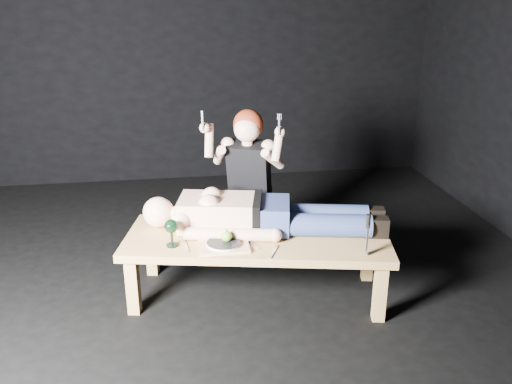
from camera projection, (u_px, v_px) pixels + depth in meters
ground at (228, 286)px, 3.92m from camera, size 5.00×5.00×0.00m
back_wall at (201, 42)px, 5.72m from camera, size 5.00×0.00×5.00m
table at (257, 266)px, 3.73m from camera, size 1.87×1.01×0.45m
lying_man at (266, 211)px, 3.71m from camera, size 1.92×0.92×0.27m
kneeling_woman at (251, 182)px, 4.17m from camera, size 0.88×0.93×1.24m
serving_tray at (224, 246)px, 3.49m from camera, size 0.32×0.23×0.02m
plate at (224, 243)px, 3.49m from camera, size 0.22×0.22×0.02m
apple at (227, 236)px, 3.48m from camera, size 0.07×0.07×0.07m
goblet at (172, 233)px, 3.48m from camera, size 0.11×0.11×0.18m
fork_flat at (186, 246)px, 3.51m from camera, size 0.04×0.19×0.01m
knife_flat at (274, 252)px, 3.43m from camera, size 0.10×0.18×0.01m
spoon_flat at (252, 243)px, 3.54m from camera, size 0.09×0.18×0.01m
carving_knife at (367, 235)px, 3.34m from camera, size 0.04×0.05×0.27m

